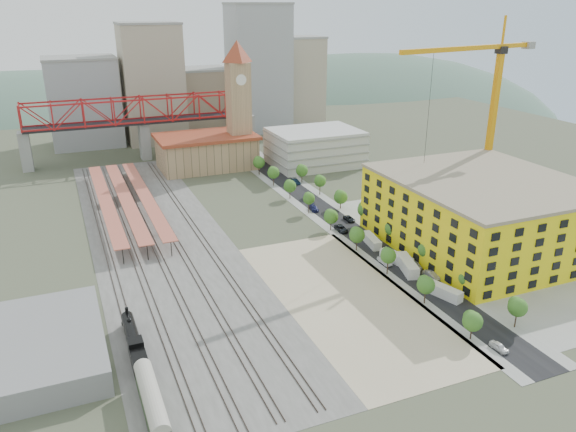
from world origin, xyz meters
name	(u,v)px	position (x,y,z in m)	size (l,w,h in m)	color
ground	(304,243)	(0.00, 0.00, 0.00)	(400.00, 400.00, 0.00)	#474C38
ballast_strip	(159,239)	(-36.00, 17.50, 0.03)	(36.00, 165.00, 0.06)	#605E59
dirt_lot	(346,298)	(-4.00, -31.50, 0.03)	(28.00, 67.00, 0.06)	tan
street_asphalt	(332,216)	(16.00, 15.00, 0.03)	(12.00, 170.00, 0.06)	black
sidewalk_west	(316,219)	(10.50, 15.00, 0.02)	(3.00, 170.00, 0.04)	gray
sidewalk_east	(348,214)	(21.50, 15.00, 0.02)	(3.00, 170.00, 0.04)	gray
construction_pad	(487,244)	(45.00, -20.00, 0.03)	(50.00, 90.00, 0.06)	gray
rail_tracks	(152,240)	(-37.80, 17.50, 0.15)	(26.56, 160.00, 0.18)	#382B23
platform_canopies	(125,198)	(-41.00, 45.00, 3.99)	(16.00, 80.00, 4.12)	#B75946
station_hall	(207,151)	(-5.00, 82.00, 6.67)	(38.00, 24.00, 13.10)	tan
clock_tower	(238,93)	(8.00, 79.99, 28.70)	(12.00, 12.00, 52.00)	tan
parking_garage	(315,147)	(36.00, 70.00, 7.00)	(34.00, 26.00, 14.00)	silver
truss_bridge	(142,113)	(-25.00, 105.00, 18.86)	(94.00, 9.60, 25.60)	gray
construction_building	(482,213)	(42.00, -20.00, 9.41)	(44.60, 50.60, 18.80)	yellow
warehouse	(40,347)	(-66.00, -30.00, 2.50)	(22.00, 32.00, 5.00)	gray
street_trees	(348,228)	(16.00, 5.00, 0.00)	(15.40, 124.40, 8.00)	#28601C
skyline	(198,87)	(7.47, 142.31, 22.81)	(133.00, 46.00, 60.00)	#9EA0A3
distant_hills	(216,202)	(45.28, 260.00, -79.54)	(647.00, 264.00, 227.00)	#4C6B59
locomotive	(134,341)	(-50.00, -33.46, 1.92)	(2.67, 20.56, 5.14)	black
coach	(152,402)	(-50.00, -53.37, 2.86)	(2.95, 17.13, 5.38)	#21311B
tower_crane	(488,95)	(59.88, 3.33, 35.53)	(53.32, 12.02, 57.58)	orange
site_trailer_a	(442,291)	(16.00, -38.90, 1.26)	(2.41, 9.18, 2.51)	silver
site_trailer_b	(407,265)	(16.00, -25.14, 1.42)	(2.73, 10.39, 2.84)	silver
site_trailer_c	(396,258)	(16.00, -20.43, 1.26)	(2.43, 9.23, 2.53)	silver
site_trailer_d	(371,241)	(16.00, -8.30, 1.21)	(2.33, 8.87, 2.43)	silver
car_0	(499,347)	(13.00, -60.00, 0.68)	(1.60, 3.97, 1.35)	silver
car_1	(385,261)	(13.00, -19.89, 0.79)	(1.67, 4.78, 1.58)	#AFB0B5
car_2	(341,229)	(13.00, 3.24, 0.75)	(2.51, 5.43, 1.51)	black
car_3	(314,208)	(13.00, 21.73, 0.76)	(2.14, 5.26, 1.53)	navy
car_4	(417,266)	(19.00, -24.90, 0.68)	(1.61, 4.01, 1.37)	#BABABA
car_5	(431,275)	(19.00, -30.80, 0.78)	(1.64, 4.71, 1.55)	gray
car_6	(349,219)	(19.00, 9.52, 0.65)	(2.16, 4.69, 1.30)	black
car_7	(296,181)	(19.00, 49.60, 0.74)	(2.08, 5.12, 1.48)	navy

